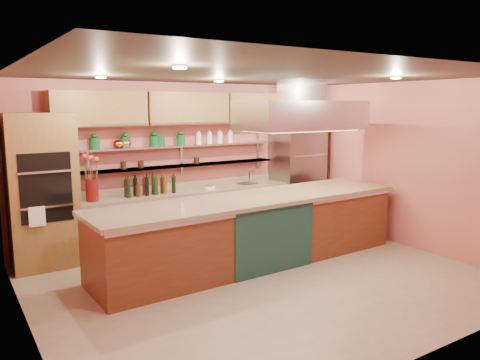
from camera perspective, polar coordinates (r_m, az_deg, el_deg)
floor at (r=6.71m, az=2.84°, el=-12.01°), size 6.00×5.00×0.02m
ceiling at (r=6.27m, az=3.04°, el=12.70°), size 6.00×5.00×0.02m
wall_back at (r=8.48m, az=-6.92°, el=2.22°), size 6.00×0.04×2.80m
wall_front at (r=4.58m, az=21.45°, el=-4.20°), size 6.00×0.04×2.80m
wall_left at (r=5.23m, az=-24.95°, el=-2.82°), size 0.04×5.00×2.80m
wall_right at (r=8.43m, az=19.80°, el=1.71°), size 0.04×5.00×2.80m
oven_stack at (r=7.48m, az=-22.94°, el=-1.29°), size 0.95×0.64×2.30m
refrigerator at (r=9.49m, az=6.98°, el=0.81°), size 0.95×0.72×2.10m
back_counter at (r=8.36m, az=-6.21°, el=-4.38°), size 3.84×0.64×0.93m
wall_shelf_lower at (r=8.35m, az=-6.84°, el=1.77°), size 3.60×0.26×0.03m
wall_shelf_upper at (r=8.31m, az=-6.88°, el=4.16°), size 3.60×0.26×0.03m
upper_cabinets at (r=8.26m, az=-6.50°, el=8.66°), size 4.60×0.36×0.55m
range_hood at (r=7.48m, az=7.47°, el=7.84°), size 2.00×1.00×0.45m
ceiling_downlights at (r=6.43m, az=1.98°, el=12.35°), size 4.00×2.80×0.02m
island at (r=7.19m, az=1.64°, el=-6.13°), size 4.98×1.23×1.03m
flower_vase at (r=7.60m, az=-17.58°, el=-1.20°), size 0.23×0.23×0.34m
oil_bottle_cluster at (r=7.90m, az=-10.87°, el=-0.74°), size 0.95×0.53×0.29m
kitchen_scale at (r=8.39m, az=-3.72°, el=-0.75°), size 0.18×0.16×0.09m
bar_faucet at (r=8.93m, az=1.10°, el=0.32°), size 0.04×0.04×0.23m
copper_kettle at (r=7.87m, az=-14.64°, el=4.29°), size 0.18×0.18×0.14m
green_canister at (r=8.13m, az=-9.65°, el=4.69°), size 0.19×0.19×0.17m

